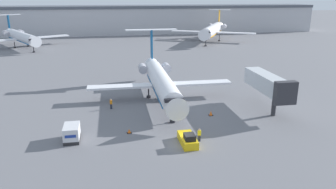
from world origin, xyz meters
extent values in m
plane|color=slate|center=(0.00, 0.00, 0.00)|extent=(600.00, 600.00, 0.00)
cube|color=#B2B2B7|center=(0.00, 120.00, 5.79)|extent=(180.00, 16.00, 11.57)
cube|color=#4C515B|center=(0.00, 120.00, 12.17)|extent=(180.00, 16.80, 1.20)
cylinder|color=white|center=(0.20, 18.22, 3.29)|extent=(3.63, 23.21, 3.29)
cone|color=white|center=(0.02, 5.32, 3.29)|extent=(3.33, 2.68, 3.29)
cube|color=black|center=(0.03, 6.37, 3.86)|extent=(2.81, 0.74, 0.44)
cone|color=white|center=(0.40, 31.61, 3.29)|extent=(3.02, 3.67, 2.97)
cube|color=#0C5999|center=(0.20, 18.22, 2.22)|extent=(3.27, 20.89, 0.20)
cube|color=white|center=(7.49, 19.27, 2.55)|extent=(11.27, 2.60, 0.36)
cube|color=white|center=(-7.04, 19.48, 2.55)|extent=(11.27, 2.60, 0.36)
cylinder|color=#ADADB7|center=(2.75, 27.91, 3.70)|extent=(1.73, 2.79, 1.69)
cylinder|color=#ADADB7|center=(-2.06, 27.98, 3.70)|extent=(1.73, 2.79, 1.69)
cube|color=#0C5999|center=(0.41, 32.33, 7.92)|extent=(0.27, 2.20, 5.97)
cube|color=white|center=(0.41, 32.33, 10.91)|extent=(10.77, 1.95, 0.20)
cylinder|color=black|center=(0.05, 7.64, 0.82)|extent=(0.24, 0.24, 1.64)
cylinder|color=black|center=(0.05, 7.64, 0.20)|extent=(0.80, 0.80, 0.40)
cylinder|color=black|center=(-1.91, 20.00, 0.82)|extent=(0.24, 0.24, 1.64)
cylinder|color=black|center=(-1.91, 20.00, 0.20)|extent=(0.80, 0.80, 0.40)
cylinder|color=black|center=(2.37, 19.94, 0.82)|extent=(0.24, 0.24, 1.64)
cylinder|color=black|center=(2.37, 19.94, 0.20)|extent=(0.80, 0.80, 0.40)
cube|color=yellow|center=(0.54, 0.31, 0.50)|extent=(1.83, 4.24, 1.00)
cube|color=black|center=(0.54, -0.63, 1.35)|extent=(1.28, 1.53, 0.70)
cube|color=black|center=(0.54, 2.34, 0.35)|extent=(1.65, 0.30, 0.60)
cube|color=#232326|center=(-13.91, 3.99, 0.23)|extent=(1.94, 3.22, 0.45)
cube|color=silver|center=(-13.91, 3.99, 1.25)|extent=(1.94, 3.22, 1.60)
cube|color=navy|center=(-13.91, 2.36, 1.25)|extent=(1.36, 0.04, 0.36)
cube|color=#232838|center=(2.18, 0.75, 0.41)|extent=(0.32, 0.20, 0.83)
cube|color=yellow|center=(2.18, 0.75, 1.16)|extent=(0.40, 0.24, 0.66)
sphere|color=tan|center=(2.18, 0.75, 1.61)|extent=(0.24, 0.24, 0.24)
cube|color=#232838|center=(-8.71, 15.29, 0.41)|extent=(0.32, 0.20, 0.82)
cube|color=orange|center=(-8.71, 15.29, 1.15)|extent=(0.40, 0.24, 0.65)
sphere|color=tan|center=(-8.71, 15.29, 1.59)|extent=(0.24, 0.24, 0.24)
cube|color=black|center=(-6.49, 4.96, 0.02)|extent=(0.65, 0.65, 0.04)
cone|color=orange|center=(-6.49, 4.96, 0.32)|extent=(0.46, 0.46, 0.56)
cube|color=black|center=(6.49, 9.39, 0.02)|extent=(0.69, 0.69, 0.04)
cone|color=orange|center=(6.49, 9.39, 0.39)|extent=(0.49, 0.49, 0.71)
cylinder|color=white|center=(31.67, 87.40, 4.39)|extent=(16.17, 25.85, 4.00)
cone|color=white|center=(24.61, 73.99, 4.39)|extent=(5.03, 4.70, 4.00)
cube|color=black|center=(25.20, 75.13, 5.09)|extent=(3.34, 2.20, 0.44)
cone|color=white|center=(39.01, 101.35, 4.39)|extent=(5.24, 5.58, 3.60)
cube|color=orange|center=(31.67, 87.40, 3.09)|extent=(14.56, 23.27, 0.20)
cube|color=white|center=(40.50, 84.28, 3.49)|extent=(14.36, 9.61, 0.36)
cube|color=white|center=(24.09, 92.92, 3.49)|extent=(14.36, 9.61, 0.36)
cylinder|color=#ADADB7|center=(39.54, 96.13, 4.89)|extent=(3.17, 3.59, 2.00)
cylinder|color=#ADADB7|center=(34.40, 98.83, 4.89)|extent=(3.17, 3.59, 2.00)
cube|color=orange|center=(39.42, 102.13, 8.89)|extent=(1.24, 2.06, 5.00)
cube|color=white|center=(39.42, 102.13, 11.39)|extent=(8.80, 5.79, 0.20)
cylinder|color=black|center=(25.82, 76.29, 1.19)|extent=(0.24, 0.24, 2.39)
cylinder|color=black|center=(25.82, 76.29, 0.20)|extent=(0.80, 0.80, 0.40)
cylinder|color=black|center=(30.28, 90.35, 1.19)|extent=(0.24, 0.24, 2.39)
cylinder|color=black|center=(30.28, 90.35, 0.20)|extent=(0.80, 0.80, 0.40)
cylinder|color=black|center=(34.88, 87.92, 1.19)|extent=(0.24, 0.24, 2.39)
cylinder|color=black|center=(34.88, 87.92, 0.20)|extent=(0.80, 0.80, 0.40)
cylinder|color=silver|center=(-37.71, 84.54, 3.75)|extent=(15.16, 24.53, 3.41)
cone|color=silver|center=(-31.00, 71.87, 3.75)|extent=(4.29, 4.00, 3.41)
cube|color=black|center=(-31.51, 72.83, 4.34)|extent=(2.89, 1.97, 0.44)
cone|color=silver|center=(-44.66, 97.66, 3.75)|extent=(4.46, 4.75, 3.07)
cube|color=#0C5999|center=(-37.71, 84.54, 2.64)|extent=(13.64, 22.07, 0.20)
cube|color=silver|center=(-30.13, 90.02, 2.98)|extent=(14.85, 9.90, 0.36)
cylinder|color=#ADADB7|center=(-40.51, 95.39, 4.17)|extent=(3.17, 3.59, 2.00)
cylinder|color=#ADADB7|center=(-45.11, 92.95, 4.17)|extent=(3.17, 3.59, 2.00)
cube|color=#0C5999|center=(-45.01, 98.33, 7.95)|extent=(1.24, 2.06, 5.00)
cube|color=silver|center=(-45.01, 98.33, 10.45)|extent=(8.80, 5.80, 0.20)
cylinder|color=black|center=(-32.10, 73.96, 1.02)|extent=(0.24, 0.24, 2.04)
cylinder|color=black|center=(-32.10, 73.96, 0.20)|extent=(0.80, 0.80, 0.40)
cylinder|color=black|center=(-40.55, 85.18, 1.02)|extent=(0.24, 0.24, 2.04)
cylinder|color=black|center=(-40.55, 85.18, 0.20)|extent=(0.80, 0.80, 0.40)
cylinder|color=black|center=(-36.64, 87.26, 1.02)|extent=(0.24, 0.24, 2.04)
cylinder|color=black|center=(-36.64, 87.26, 0.20)|extent=(0.80, 0.80, 0.40)
cylinder|color=#2D2D33|center=(16.04, 7.64, 1.60)|extent=(0.70, 0.70, 3.20)
cube|color=#B2B7BC|center=(16.04, 10.95, 4.50)|extent=(2.60, 11.04, 2.60)
cube|color=#2D2D33|center=(16.04, 4.83, 4.50)|extent=(3.20, 1.20, 3.38)
camera|label=1|loc=(-8.78, -36.33, 18.25)|focal=35.00mm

